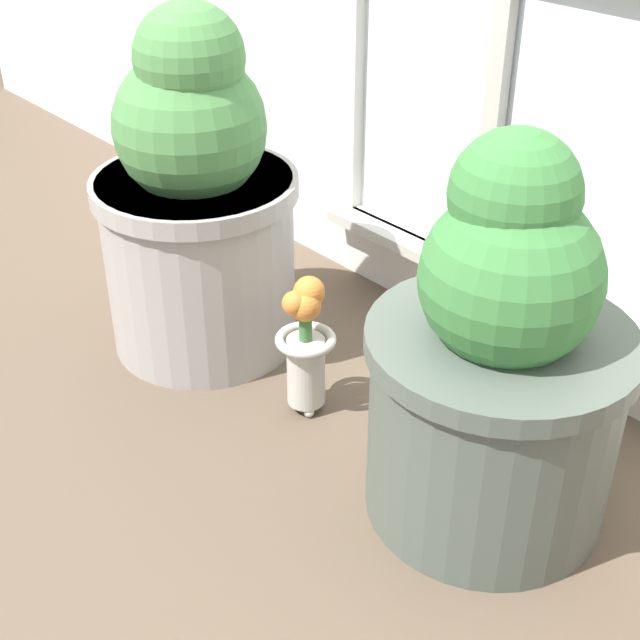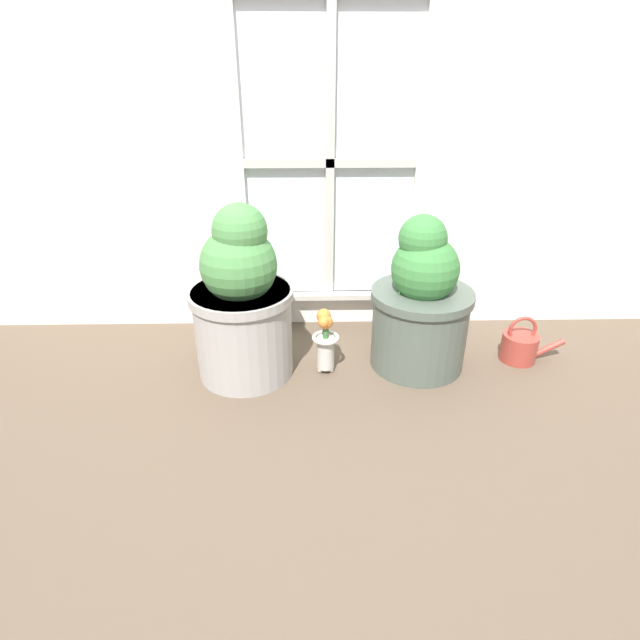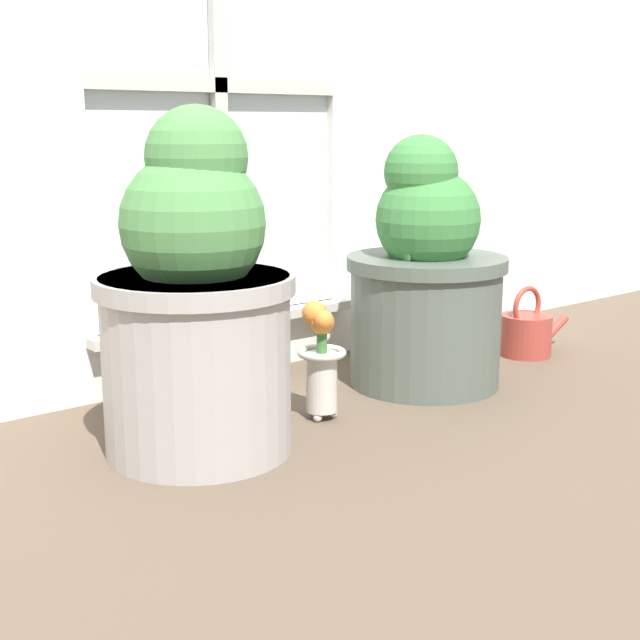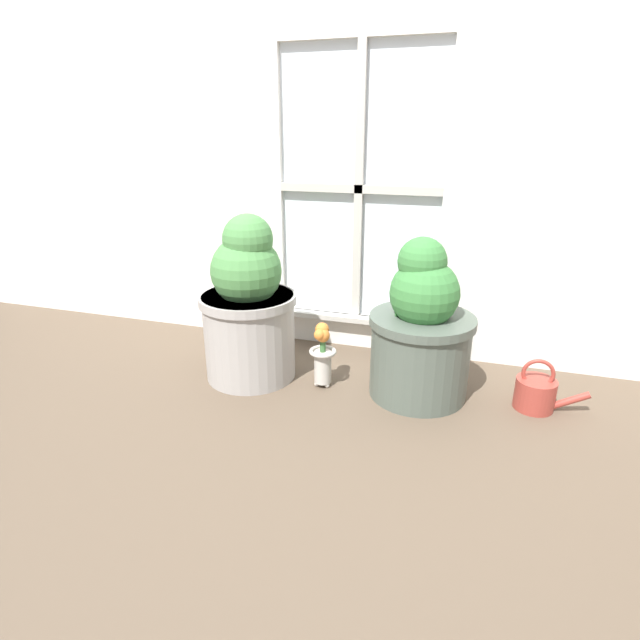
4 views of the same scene
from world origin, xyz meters
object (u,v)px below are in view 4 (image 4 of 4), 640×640
object	(u,v)px
watering_can	(536,393)
potted_plant_left	(249,308)
potted_plant_right	(421,332)
flower_vase	(322,353)

from	to	relation	value
watering_can	potted_plant_left	bearing A→B (deg)	-176.63
potted_plant_right	watering_can	bearing A→B (deg)	2.44
flower_vase	watering_can	distance (m)	0.82
potted_plant_left	watering_can	distance (m)	1.15
potted_plant_right	potted_plant_left	bearing A→B (deg)	-176.04
potted_plant_right	flower_vase	size ratio (longest dim) A/B	2.32
potted_plant_left	watering_can	bearing A→B (deg)	3.37
potted_plant_left	potted_plant_right	world-z (taller)	potted_plant_left
potted_plant_left	watering_can	xyz separation A→B (m)	(1.12, 0.07, -0.24)
potted_plant_left	flower_vase	world-z (taller)	potted_plant_left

